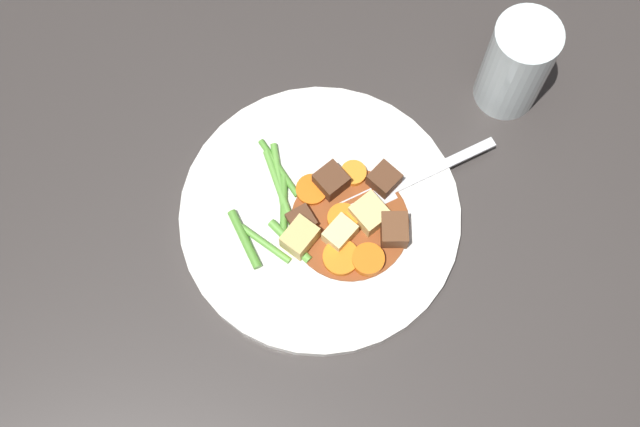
% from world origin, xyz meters
% --- Properties ---
extents(ground_plane, '(3.00, 3.00, 0.00)m').
position_xyz_m(ground_plane, '(0.00, 0.00, 0.00)').
color(ground_plane, '#383330').
extents(dinner_plate, '(0.28, 0.28, 0.01)m').
position_xyz_m(dinner_plate, '(0.00, 0.00, 0.01)').
color(dinner_plate, white).
rests_on(dinner_plate, ground_plane).
extents(stew_sauce, '(0.12, 0.12, 0.00)m').
position_xyz_m(stew_sauce, '(0.03, 0.00, 0.01)').
color(stew_sauce, brown).
rests_on(stew_sauce, dinner_plate).
extents(carrot_slice_0, '(0.04, 0.04, 0.01)m').
position_xyz_m(carrot_slice_0, '(-0.02, 0.02, 0.02)').
color(carrot_slice_0, orange).
rests_on(carrot_slice_0, dinner_plate).
extents(carrot_slice_1, '(0.04, 0.04, 0.01)m').
position_xyz_m(carrot_slice_1, '(0.02, -0.00, 0.02)').
color(carrot_slice_1, orange).
rests_on(carrot_slice_1, dinner_plate).
extents(carrot_slice_2, '(0.04, 0.04, 0.01)m').
position_xyz_m(carrot_slice_2, '(0.04, -0.04, 0.02)').
color(carrot_slice_2, orange).
rests_on(carrot_slice_2, dinner_plate).
extents(carrot_slice_3, '(0.03, 0.03, 0.01)m').
position_xyz_m(carrot_slice_3, '(0.02, 0.05, 0.02)').
color(carrot_slice_3, orange).
rests_on(carrot_slice_3, dinner_plate).
extents(carrot_slice_4, '(0.04, 0.04, 0.01)m').
position_xyz_m(carrot_slice_4, '(0.06, -0.03, 0.02)').
color(carrot_slice_4, orange).
rests_on(carrot_slice_4, dinner_plate).
extents(potato_chunk_0, '(0.03, 0.04, 0.02)m').
position_xyz_m(potato_chunk_0, '(-0.01, -0.03, 0.03)').
color(potato_chunk_0, '#DBBC6B').
rests_on(potato_chunk_0, dinner_plate).
extents(potato_chunk_1, '(0.04, 0.04, 0.02)m').
position_xyz_m(potato_chunk_1, '(0.05, 0.01, 0.02)').
color(potato_chunk_1, '#E5CC7A').
rests_on(potato_chunk_1, dinner_plate).
extents(potato_chunk_2, '(0.03, 0.04, 0.02)m').
position_xyz_m(potato_chunk_2, '(0.03, -0.02, 0.02)').
color(potato_chunk_2, '#EAD68C').
rests_on(potato_chunk_2, dinner_plate).
extents(meat_chunk_0, '(0.03, 0.03, 0.02)m').
position_xyz_m(meat_chunk_0, '(-0.01, -0.02, 0.02)').
color(meat_chunk_0, '#56331E').
rests_on(meat_chunk_0, dinner_plate).
extents(meat_chunk_1, '(0.03, 0.04, 0.03)m').
position_xyz_m(meat_chunk_1, '(0.07, 0.01, 0.03)').
color(meat_chunk_1, brown).
rests_on(meat_chunk_1, dinner_plate).
extents(meat_chunk_2, '(0.03, 0.03, 0.02)m').
position_xyz_m(meat_chunk_2, '(0.05, 0.05, 0.02)').
color(meat_chunk_2, '#56331E').
rests_on(meat_chunk_2, dinner_plate).
extents(meat_chunk_3, '(0.04, 0.04, 0.02)m').
position_xyz_m(meat_chunk_3, '(0.00, 0.03, 0.03)').
color(meat_chunk_3, '#56331E').
rests_on(meat_chunk_3, dinner_plate).
extents(green_bean_0, '(0.06, 0.02, 0.01)m').
position_xyz_m(green_bean_0, '(-0.04, -0.05, 0.02)').
color(green_bean_0, '#66AD42').
rests_on(green_bean_0, dinner_plate).
extents(green_bean_1, '(0.06, 0.07, 0.01)m').
position_xyz_m(green_bean_1, '(-0.05, 0.01, 0.02)').
color(green_bean_1, '#66AD42').
rests_on(green_bean_1, dinner_plate).
extents(green_bean_2, '(0.05, 0.05, 0.01)m').
position_xyz_m(green_bean_2, '(-0.06, -0.05, 0.02)').
color(green_bean_2, '#599E38').
rests_on(green_bean_2, dinner_plate).
extents(green_bean_3, '(0.05, 0.03, 0.01)m').
position_xyz_m(green_bean_3, '(-0.02, -0.04, 0.02)').
color(green_bean_3, '#66AD42').
rests_on(green_bean_3, dinner_plate).
extents(green_bean_4, '(0.04, 0.07, 0.01)m').
position_xyz_m(green_bean_4, '(-0.05, 0.02, 0.02)').
color(green_bean_4, '#66AD42').
rests_on(green_bean_4, dinner_plate).
extents(green_bean_5, '(0.03, 0.06, 0.01)m').
position_xyz_m(green_bean_5, '(-0.03, -0.01, 0.02)').
color(green_bean_5, '#599E38').
rests_on(green_bean_5, dinner_plate).
extents(green_bean_6, '(0.06, 0.05, 0.01)m').
position_xyz_m(green_bean_6, '(-0.05, 0.03, 0.02)').
color(green_bean_6, '#599E38').
rests_on(green_bean_6, dinner_plate).
extents(fork, '(0.13, 0.14, 0.00)m').
position_xyz_m(fork, '(0.07, 0.06, 0.01)').
color(fork, silver).
rests_on(fork, dinner_plate).
extents(water_glass, '(0.06, 0.06, 0.12)m').
position_xyz_m(water_glass, '(0.13, 0.20, 0.06)').
color(water_glass, silver).
rests_on(water_glass, ground_plane).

